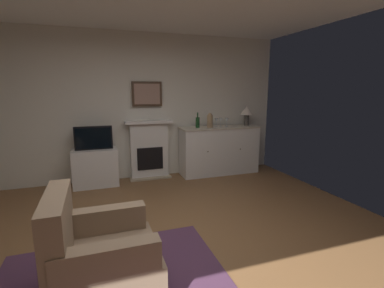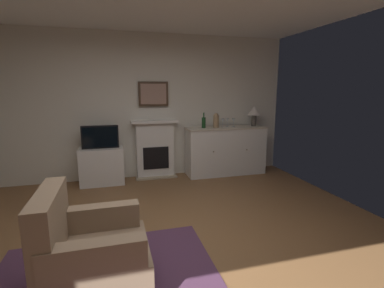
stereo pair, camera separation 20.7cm
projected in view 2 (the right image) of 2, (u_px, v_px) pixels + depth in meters
The scene contains 14 objects.
ground_plane at pixel (177, 257), 2.91m from camera, with size 5.57×5.60×0.10m, color brown.
wall_rear at pixel (144, 107), 5.26m from camera, with size 5.57×0.06×2.68m, color silver.
fireplace_unit at pixel (155, 149), 5.34m from camera, with size 0.87×0.30×1.10m.
framed_picture at pixel (153, 94), 5.18m from camera, with size 0.55×0.04×0.45m.
sideboard_cabinet at pixel (226, 151), 5.55m from camera, with size 1.58×0.49×0.94m.
table_lamp at pixel (254, 112), 5.56m from camera, with size 0.26×0.26×0.40m.
wine_bottle at pixel (204, 122), 5.31m from camera, with size 0.08×0.08×0.29m.
wine_glass_left at pixel (223, 121), 5.41m from camera, with size 0.07×0.07×0.16m.
wine_glass_center at pixel (227, 120), 5.48m from camera, with size 0.07×0.07×0.16m.
wine_glass_right at pixel (234, 121), 5.45m from camera, with size 0.07×0.07×0.16m.
vase_decorative at pixel (216, 120), 5.32m from camera, with size 0.11×0.11×0.28m.
tv_cabinet at pixel (102, 166), 4.97m from camera, with size 0.75×0.42×0.65m.
tv_set at pixel (100, 137), 4.85m from camera, with size 0.62×0.07×0.40m.
armchair at pixel (89, 253), 2.24m from camera, with size 0.81×0.78×0.92m.
Camera 2 is at (-0.55, -2.58, 1.67)m, focal length 26.20 mm.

